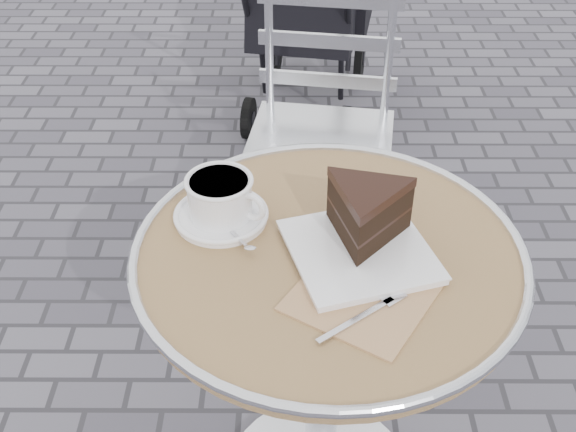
{
  "coord_description": "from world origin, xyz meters",
  "views": [
    {
      "loc": [
        -0.07,
        -0.99,
        1.58
      ],
      "look_at": [
        -0.07,
        0.04,
        0.78
      ],
      "focal_mm": 45.0,
      "sensor_mm": 36.0,
      "label": 1
    }
  ],
  "objects_px": {
    "baby_stroller": "(311,6)",
    "cappuccino_set": "(221,202)",
    "cafe_table": "(326,315)",
    "bistro_chair": "(324,98)",
    "cake_plate_set": "(365,222)"
  },
  "relations": [
    {
      "from": "cake_plate_set",
      "to": "baby_stroller",
      "type": "bearing_deg",
      "value": 74.32
    },
    {
      "from": "bistro_chair",
      "to": "cake_plate_set",
      "type": "bearing_deg",
      "value": -79.35
    },
    {
      "from": "bistro_chair",
      "to": "baby_stroller",
      "type": "distance_m",
      "value": 1.03
    },
    {
      "from": "cappuccino_set",
      "to": "cake_plate_set",
      "type": "bearing_deg",
      "value": 7.58
    },
    {
      "from": "cafe_table",
      "to": "bistro_chair",
      "type": "height_order",
      "value": "bistro_chair"
    },
    {
      "from": "cafe_table",
      "to": "cake_plate_set",
      "type": "distance_m",
      "value": 0.23
    },
    {
      "from": "cake_plate_set",
      "to": "baby_stroller",
      "type": "relative_size",
      "value": 0.4
    },
    {
      "from": "cafe_table",
      "to": "bistro_chair",
      "type": "distance_m",
      "value": 0.88
    },
    {
      "from": "cappuccino_set",
      "to": "baby_stroller",
      "type": "bearing_deg",
      "value": 108.17
    },
    {
      "from": "cappuccino_set",
      "to": "bistro_chair",
      "type": "height_order",
      "value": "bistro_chair"
    },
    {
      "from": "baby_stroller",
      "to": "cappuccino_set",
      "type": "bearing_deg",
      "value": -86.77
    },
    {
      "from": "cafe_table",
      "to": "baby_stroller",
      "type": "xyz_separation_m",
      "value": [
        0.01,
        1.9,
        -0.13
      ]
    },
    {
      "from": "cafe_table",
      "to": "cappuccino_set",
      "type": "bearing_deg",
      "value": 155.09
    },
    {
      "from": "baby_stroller",
      "to": "bistro_chair",
      "type": "bearing_deg",
      "value": -79.23
    },
    {
      "from": "cappuccino_set",
      "to": "bistro_chair",
      "type": "xyz_separation_m",
      "value": [
        0.23,
        0.78,
        -0.21
      ]
    }
  ]
}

